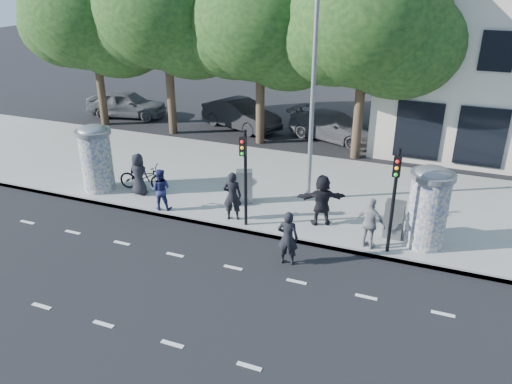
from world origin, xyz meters
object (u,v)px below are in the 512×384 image
at_px(ad_column_right, 429,205).
at_px(traffic_pole_far, 394,191).
at_px(ped_c, 160,189).
at_px(traffic_pole_near, 245,169).
at_px(ped_b, 232,196).
at_px(car_left, 127,104).
at_px(street_lamp, 313,77).
at_px(car_mid, 241,114).
at_px(ad_column_left, 96,156).
at_px(ped_e, 370,224).
at_px(cabinet_left, 244,186).
at_px(ped_a, 139,174).
at_px(cabinet_right, 394,220).
at_px(ped_f, 322,200).
at_px(car_right, 334,126).
at_px(bicycle, 143,177).
at_px(man_road, 288,238).

relative_size(ad_column_right, traffic_pole_far, 0.78).
distance_m(ad_column_right, ped_c, 9.21).
bearing_deg(traffic_pole_near, traffic_pole_far, 0.00).
height_order(ped_b, car_left, ped_b).
xyz_separation_m(street_lamp, car_mid, (-6.20, 8.02, -3.99)).
relative_size(ad_column_left, car_left, 0.57).
xyz_separation_m(ped_e, cabinet_left, (-4.96, 1.68, -0.22)).
distance_m(traffic_pole_far, street_lamp, 5.12).
xyz_separation_m(ad_column_left, ped_a, (1.77, 0.19, -0.56)).
bearing_deg(ped_e, ped_c, 18.16).
bearing_deg(traffic_pole_near, cabinet_right, 12.18).
xyz_separation_m(ped_f, car_right, (-1.90, 9.76, -0.33)).
xyz_separation_m(street_lamp, cabinet_right, (3.42, -1.80, -4.01)).
height_order(traffic_pole_near, street_lamp, street_lamp).
bearing_deg(car_left, cabinet_right, -131.07).
bearing_deg(traffic_pole_near, ped_b, 154.43).
bearing_deg(ped_e, traffic_pole_far, -168.13).
relative_size(ped_c, bicycle, 0.78).
bearing_deg(ped_c, ad_column_right, 168.61).
relative_size(ped_e, cabinet_right, 1.34).
distance_m(ped_e, car_right, 11.38).
bearing_deg(ped_a, man_road, 159.25).
xyz_separation_m(man_road, car_right, (-1.54, 12.36, -0.15)).
xyz_separation_m(bicycle, car_mid, (0.15, 9.54, 0.13)).
height_order(cabinet_left, car_left, car_left).
bearing_deg(ad_column_right, car_mid, 136.79).
height_order(car_left, car_right, car_left).
bearing_deg(cabinet_left, car_left, 120.27).
distance_m(ped_e, car_mid, 14.06).
bearing_deg(traffic_pole_near, ped_c, 179.03).
distance_m(traffic_pole_near, traffic_pole_far, 4.80).
bearing_deg(ped_f, car_mid, -76.66).
xyz_separation_m(ped_b, bicycle, (-4.35, 1.04, -0.36)).
bearing_deg(ped_b, bicycle, -31.93).
distance_m(street_lamp, ped_b, 4.97).
height_order(cabinet_left, car_right, car_right).
bearing_deg(ped_a, ad_column_right, 178.85).
xyz_separation_m(traffic_pole_far, car_right, (-4.31, 10.82, -1.51)).
height_order(ad_column_left, ad_column_right, same).
height_order(traffic_pole_far, car_right, traffic_pole_far).
bearing_deg(ped_b, man_road, 126.66).
relative_size(ped_b, ped_e, 1.05).
relative_size(traffic_pole_far, car_right, 0.69).
bearing_deg(ped_e, cabinet_right, -104.31).
bearing_deg(street_lamp, man_road, -81.86).
relative_size(ad_column_right, traffic_pole_near, 0.78).
bearing_deg(cabinet_right, cabinet_left, 174.93).
relative_size(ped_f, man_road, 1.03).
height_order(ped_b, cabinet_left, ped_b).
bearing_deg(cabinet_right, street_lamp, 154.32).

